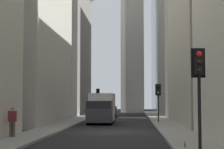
# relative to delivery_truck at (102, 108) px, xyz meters

# --- Properties ---
(ground_plane) EXTENTS (135.00, 135.00, 0.00)m
(ground_plane) POSITION_rel_delivery_truck_xyz_m (-9.57, -1.40, -1.46)
(ground_plane) COLOR black
(sidewalk_right) EXTENTS (90.00, 2.20, 0.14)m
(sidewalk_right) POSITION_rel_delivery_truck_xyz_m (-9.57, 3.10, -1.39)
(sidewalk_right) COLOR gray
(sidewalk_right) RESTS_ON ground_plane
(sidewalk_left) EXTENTS (90.00, 2.20, 0.14)m
(sidewalk_left) POSITION_rel_delivery_truck_xyz_m (-9.57, -5.90, -1.39)
(sidewalk_left) COLOR gray
(sidewalk_left) RESTS_ON ground_plane
(building_left_far) EXTENTS (15.09, 10.00, 24.78)m
(building_left_far) POSITION_rel_delivery_truck_xyz_m (20.27, -12.00, 10.93)
(building_left_far) COLOR gray
(building_left_far) RESTS_ON ground_plane
(building_right_far) EXTENTS (15.57, 10.50, 21.64)m
(building_right_far) POSITION_rel_delivery_truck_xyz_m (20.06, 9.19, 9.37)
(building_right_far) COLOR gray
(building_right_far) RESTS_ON ground_plane
(church_spire) EXTENTS (4.67, 4.67, 40.24)m
(church_spire) POSITION_rel_delivery_truck_xyz_m (35.35, -2.69, 19.59)
(church_spire) COLOR #B7B2A5
(church_spire) RESTS_ON ground_plane
(delivery_truck) EXTENTS (6.46, 2.25, 2.84)m
(delivery_truck) POSITION_rel_delivery_truck_xyz_m (0.00, 0.00, 0.00)
(delivery_truck) COLOR silver
(delivery_truck) RESTS_ON ground_plane
(sedan_black) EXTENTS (4.30, 1.78, 1.42)m
(sedan_black) POSITION_rel_delivery_truck_xyz_m (12.90, -0.00, -0.80)
(sedan_black) COLOR black
(sedan_black) RESTS_ON ground_plane
(traffic_light_foreground) EXTENTS (0.43, 0.52, 4.00)m
(traffic_light_foreground) POSITION_rel_delivery_truck_xyz_m (-22.15, -5.49, 1.62)
(traffic_light_foreground) COLOR black
(traffic_light_foreground) RESTS_ON sidewalk_left
(traffic_light_midblock) EXTENTS (0.43, 0.52, 3.60)m
(traffic_light_midblock) POSITION_rel_delivery_truck_xyz_m (0.37, -5.36, 1.32)
(traffic_light_midblock) COLOR black
(traffic_light_midblock) RESTS_ON sidewalk_left
(traffic_light_far_junction) EXTENTS (0.43, 0.52, 3.77)m
(traffic_light_far_junction) POSITION_rel_delivery_truck_xyz_m (20.70, 2.38, 1.45)
(traffic_light_far_junction) COLOR black
(traffic_light_far_junction) RESTS_ON sidewalk_right
(pedestrian) EXTENTS (0.26, 0.44, 1.72)m
(pedestrian) POSITION_rel_delivery_truck_xyz_m (-14.85, 3.79, -0.38)
(pedestrian) COLOR #473D33
(pedestrian) RESTS_ON sidewalk_right
(discarded_bottle) EXTENTS (0.07, 0.07, 0.27)m
(discarded_bottle) POSITION_rel_delivery_truck_xyz_m (-19.17, -5.32, -1.21)
(discarded_bottle) COLOR brown
(discarded_bottle) RESTS_ON sidewalk_left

